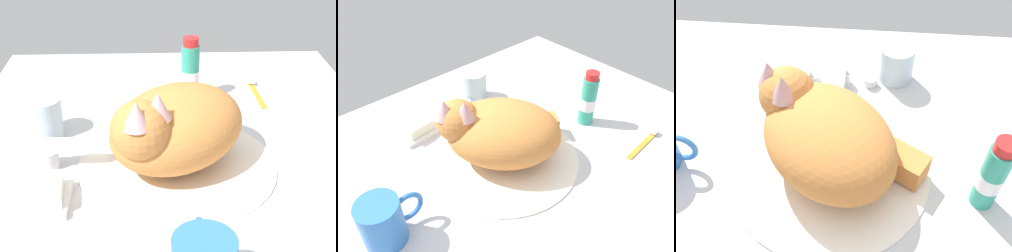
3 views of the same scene
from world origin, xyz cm
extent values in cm
cube|color=silver|center=(0.00, 0.00, -1.50)|extent=(110.00, 82.50, 3.00)
cylinder|color=white|center=(0.00, 0.00, 0.44)|extent=(34.16, 34.16, 0.89)
cylinder|color=silver|center=(0.00, 21.95, 1.72)|extent=(3.60, 3.60, 3.44)
cube|color=silver|center=(0.00, 17.72, 4.44)|extent=(2.00, 8.48, 2.00)
cylinder|color=silver|center=(-5.95, 21.95, 0.90)|extent=(2.80, 2.80, 1.80)
cylinder|color=silver|center=(5.95, 21.95, 0.90)|extent=(2.80, 2.80, 1.80)
ellipsoid|color=#D17F3D|center=(0.00, 0.00, 7.55)|extent=(30.67, 31.09, 13.32)
sphere|color=#D17F3D|center=(-7.35, 5.99, 11.21)|extent=(13.11, 13.11, 9.28)
ellipsoid|color=white|center=(-6.10, 4.62, 9.21)|extent=(7.84, 7.90, 5.11)
cone|color=#DB9E9E|center=(-7.14, 3.35, 15.16)|extent=(5.90, 5.90, 4.18)
cone|color=#DB9E9E|center=(-9.95, 6.44, 15.16)|extent=(5.90, 5.90, 4.18)
cube|color=#D17F3D|center=(10.86, 0.58, 3.17)|extent=(11.54, 9.42, 4.56)
ellipsoid|color=white|center=(3.64, 9.22, 2.94)|extent=(6.43, 6.57, 4.11)
torus|color=#3372C6|center=(-24.64, -1.46, 4.70)|extent=(6.26, 1.00, 6.26)
cylinder|color=silver|center=(11.00, 24.49, 3.91)|extent=(6.93, 6.93, 7.82)
cube|color=white|center=(-9.86, 20.26, 0.60)|extent=(9.00, 6.40, 1.20)
cube|color=silver|center=(-9.86, 20.26, 2.53)|extent=(7.23, 4.98, 2.66)
cylinder|color=teal|center=(24.89, -4.03, 6.36)|extent=(3.85, 3.85, 12.73)
cylinder|color=white|center=(24.89, -4.03, 5.73)|extent=(3.93, 3.93, 3.18)
cylinder|color=red|center=(24.89, -4.03, 13.63)|extent=(3.27, 3.27, 1.80)
camera|label=1|loc=(-71.86, 4.24, 47.51)|focal=53.01mm
camera|label=2|loc=(-38.14, -42.67, 54.70)|focal=36.70mm
camera|label=3|loc=(5.93, -39.18, 55.27)|focal=42.06mm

